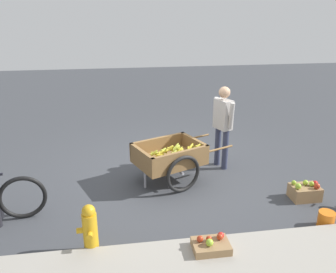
# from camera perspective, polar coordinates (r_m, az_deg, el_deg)

# --- Properties ---
(ground_plane) EXTENTS (24.00, 24.00, 0.00)m
(ground_plane) POSITION_cam_1_polar(r_m,az_deg,el_deg) (6.48, -0.11, -5.79)
(ground_plane) COLOR #3D3F44
(fruit_cart) EXTENTS (1.81, 1.33, 0.71)m
(fruit_cart) POSITION_cam_1_polar(r_m,az_deg,el_deg) (5.97, 0.26, -3.53)
(fruit_cart) COLOR olive
(fruit_cart) RESTS_ON ground
(vendor_person) EXTENTS (0.32, 0.53, 1.54)m
(vendor_person) POSITION_cam_1_polar(r_m,az_deg,el_deg) (6.44, 8.96, 2.59)
(vendor_person) COLOR #333851
(vendor_person) RESTS_ON ground
(fire_hydrant) EXTENTS (0.25, 0.25, 0.67)m
(fire_hydrant) POSITION_cam_1_polar(r_m,az_deg,el_deg) (4.46, -12.63, -14.60)
(fire_hydrant) COLOR gold
(fire_hydrant) RESTS_ON ground
(plastic_bucket) EXTENTS (0.22, 0.22, 0.23)m
(plastic_bucket) POSITION_cam_1_polar(r_m,az_deg,el_deg) (5.39, 24.40, -12.25)
(plastic_bucket) COLOR orange
(plastic_bucket) RESTS_ON ground
(apple_crate) EXTENTS (0.44, 0.32, 0.31)m
(apple_crate) POSITION_cam_1_polar(r_m,az_deg,el_deg) (5.97, 21.46, -8.37)
(apple_crate) COLOR #99754C
(apple_crate) RESTS_ON ground
(mixed_fruit_crate) EXTENTS (0.44, 0.32, 0.31)m
(mixed_fruit_crate) POSITION_cam_1_polar(r_m,az_deg,el_deg) (4.44, 7.01, -17.82)
(mixed_fruit_crate) COLOR #99754C
(mixed_fruit_crate) RESTS_ON ground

